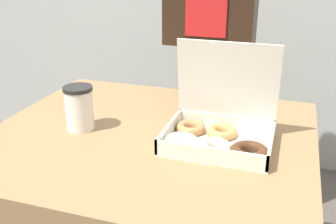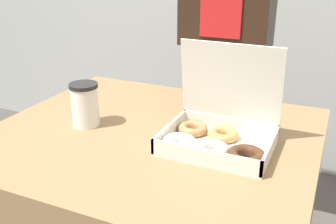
# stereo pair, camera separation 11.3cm
# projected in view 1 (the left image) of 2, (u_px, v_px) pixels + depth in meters

# --- Properties ---
(donut_box) EXTENTS (0.31, 0.24, 0.29)m
(donut_box) POSITION_uv_depth(u_px,v_px,m) (217.00, 131.00, 1.14)
(donut_box) COLOR white
(donut_box) RESTS_ON table
(coffee_cup) EXTENTS (0.09, 0.09, 0.14)m
(coffee_cup) POSITION_uv_depth(u_px,v_px,m) (79.00, 108.00, 1.23)
(coffee_cup) COLOR white
(coffee_cup) RESTS_ON table
(person_customer) EXTENTS (0.37, 0.23, 1.74)m
(person_customer) POSITION_uv_depth(u_px,v_px,m) (210.00, 27.00, 1.64)
(person_customer) COLOR gray
(person_customer) RESTS_ON ground_plane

